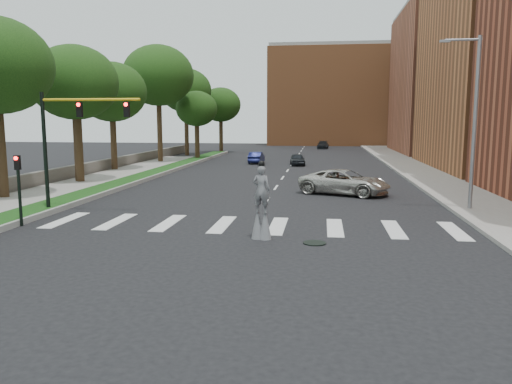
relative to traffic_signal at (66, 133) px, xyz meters
name	(u,v)px	position (x,y,z in m)	size (l,w,h in m)	color
ground_plane	(247,230)	(9.78, -3.00, -4.15)	(160.00, 160.00, 0.00)	black
grass_median	(150,174)	(-1.72, 17.00, -4.03)	(2.00, 60.00, 0.25)	#133C11
median_curb	(161,174)	(-0.67, 17.00, -4.01)	(0.20, 60.00, 0.28)	gray
sidewalk_left	(56,190)	(-4.72, 7.00, -4.06)	(4.00, 60.00, 0.18)	gray
sidewalk_right	(426,173)	(22.28, 22.00, -4.06)	(5.00, 90.00, 0.18)	gray
stone_wall	(99,167)	(-7.22, 19.00, -3.60)	(0.50, 56.00, 1.10)	#5B554E
manhole	(315,243)	(12.78, -5.00, -4.13)	(0.90, 0.90, 0.04)	black
building_far	(457,83)	(31.78, 51.00, 5.85)	(16.00, 22.00, 20.00)	#A1563B
building_backdrop	(338,98)	(15.78, 75.00, 4.85)	(26.00, 14.00, 18.00)	#AA6135
streetlight	(473,118)	(20.68, 3.00, 0.75)	(2.05, 0.20, 9.00)	slate
traffic_signal	(66,133)	(0.00, 0.00, 0.00)	(5.30, 0.23, 6.20)	black
secondary_signal	(19,184)	(-0.52, -3.50, -2.20)	(0.25, 0.21, 3.23)	black
stilt_performer	(261,207)	(10.62, -4.50, -2.82)	(0.83, 0.60, 3.19)	#332314
suv_crossing	(345,182)	(14.49, 8.30, -3.34)	(2.67, 5.80, 1.61)	#B8B6AE
car_near	(297,159)	(10.42, 28.74, -3.53)	(1.47, 3.65, 1.24)	black
car_mid	(256,158)	(5.79, 30.56, -3.52)	(1.34, 3.85, 1.27)	#151A4A
car_far	(323,145)	(13.10, 59.61, -3.52)	(1.76, 4.33, 1.26)	black
tree_2	(74,83)	(-5.32, 11.47, 3.35)	(6.47, 6.47, 10.28)	#332314
tree_3	(112,92)	(-6.35, 20.43, 3.15)	(6.43, 6.43, 10.07)	#332314
tree_4	(158,76)	(-4.99, 29.83, 5.42)	(7.78, 7.78, 12.91)	#332314
tree_5	(186,91)	(-5.20, 41.76, 4.47)	(6.84, 6.84, 11.57)	#332314
tree_6	(197,109)	(-2.00, 34.80, 1.90)	(4.95, 4.95, 8.21)	#332314
tree_7	(221,105)	(-1.69, 47.73, 2.75)	(5.81, 5.81, 9.41)	#332314
tree_8	(76,82)	(-5.09, 11.24, 3.37)	(5.57, 5.57, 9.95)	#332314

